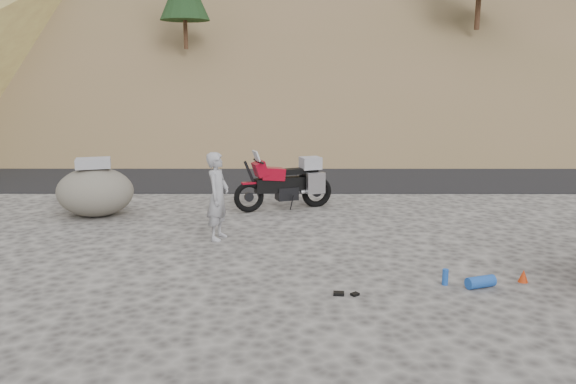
% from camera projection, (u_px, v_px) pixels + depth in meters
% --- Properties ---
extents(ground, '(140.00, 140.00, 0.00)m').
position_uv_depth(ground, '(280.00, 259.00, 9.76)').
color(ground, '#413E3C').
rests_on(ground, ground).
extents(road, '(120.00, 7.00, 0.05)m').
position_uv_depth(road, '(284.00, 172.00, 18.57)').
color(road, black).
rests_on(road, ground).
extents(motorcycle, '(2.35, 1.20, 1.46)m').
position_uv_depth(motorcycle, '(288.00, 183.00, 13.31)').
color(motorcycle, black).
rests_on(motorcycle, ground).
extents(man, '(0.54, 0.70, 1.70)m').
position_uv_depth(man, '(219.00, 239.00, 10.95)').
color(man, '#97969C').
rests_on(man, ground).
extents(boulder, '(1.82, 1.59, 1.29)m').
position_uv_depth(boulder, '(95.00, 191.00, 12.65)').
color(boulder, '#605B53').
rests_on(boulder, ground).
extents(gear_blue_mat, '(0.49, 0.32, 0.18)m').
position_uv_depth(gear_blue_mat, '(481.00, 282.00, 8.40)').
color(gear_blue_mat, '#1C4DA9').
rests_on(gear_blue_mat, ground).
extents(gear_bottle, '(0.09, 0.09, 0.25)m').
position_uv_depth(gear_bottle, '(445.00, 277.00, 8.51)').
color(gear_bottle, '#1C4DA9').
rests_on(gear_bottle, ground).
extents(gear_funnel, '(0.20, 0.20, 0.20)m').
position_uv_depth(gear_funnel, '(523.00, 276.00, 8.63)').
color(gear_funnel, '#BC320C').
rests_on(gear_funnel, ground).
extents(gear_glove_a, '(0.17, 0.12, 0.04)m').
position_uv_depth(gear_glove_a, '(339.00, 294.00, 8.13)').
color(gear_glove_a, black).
rests_on(gear_glove_a, ground).
extents(gear_glove_b, '(0.14, 0.14, 0.04)m').
position_uv_depth(gear_glove_b, '(355.00, 294.00, 8.11)').
color(gear_glove_b, black).
rests_on(gear_glove_b, ground).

